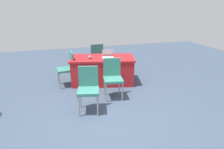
# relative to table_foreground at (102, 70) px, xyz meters

# --- Properties ---
(ground_plane) EXTENTS (14.40, 14.40, 0.00)m
(ground_plane) POSITION_rel_table_foreground_xyz_m (0.46, 2.10, -0.38)
(ground_plane) COLOR #3D4C60
(table_foreground) EXTENTS (1.95, 1.30, 0.76)m
(table_foreground) POSITION_rel_table_foreground_xyz_m (0.00, 0.00, 0.00)
(table_foreground) COLOR #AD1E23
(table_foreground) RESTS_ON ground
(chair_near_front) EXTENTS (0.47, 0.47, 0.95)m
(chair_near_front) POSITION_rel_table_foreground_xyz_m (-0.07, -1.12, 0.16)
(chair_near_front) COLOR #9E9993
(chair_near_front) RESTS_ON ground
(chair_tucked_left) EXTENTS (0.47, 0.47, 0.95)m
(chair_tucked_left) POSITION_rel_table_foreground_xyz_m (0.98, -0.06, 0.17)
(chair_tucked_left) COLOR #9E9993
(chair_tucked_left) RESTS_ON ground
(chair_tucked_right) EXTENTS (0.53, 0.53, 0.97)m
(chair_tucked_right) POSITION_rel_table_foreground_xyz_m (0.69, 1.51, 0.18)
(chair_tucked_right) COLOR #9E9993
(chair_tucked_right) RESTS_ON ground
(chair_aisle) EXTENTS (0.50, 0.50, 0.97)m
(chair_aisle) POSITION_rel_table_foreground_xyz_m (0.00, 1.03, 0.18)
(chair_aisle) COLOR #9E9993
(chair_aisle) RESTS_ON ground
(laptop_silver) EXTENTS (0.38, 0.36, 0.21)m
(laptop_silver) POSITION_rel_table_foreground_xyz_m (-0.15, 0.04, 0.42)
(laptop_silver) COLOR silver
(laptop_silver) RESTS_ON table_foreground
(yarn_ball) EXTENTS (0.10, 0.10, 0.10)m
(yarn_ball) POSITION_rel_table_foreground_xyz_m (0.36, 0.05, 0.43)
(yarn_ball) COLOR gray
(yarn_ball) RESTS_ON table_foreground
(scissors_red) EXTENTS (0.18, 0.11, 0.01)m
(scissors_red) POSITION_rel_table_foreground_xyz_m (-0.32, 0.09, 0.38)
(scissors_red) COLOR red
(scissors_red) RESTS_ON table_foreground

